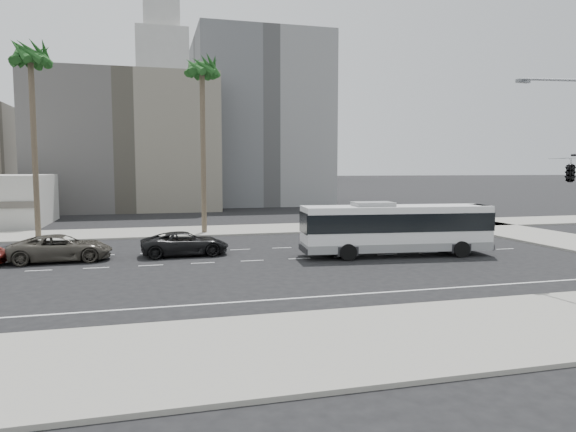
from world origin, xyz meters
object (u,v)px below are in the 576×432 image
object	(u,v)px
car_a	(185,243)
car_b	(61,248)
palm_near	(202,72)
city_bus	(396,227)
palm_mid	(30,60)

from	to	relation	value
car_a	car_b	bearing A→B (deg)	89.05
car_a	car_b	world-z (taller)	car_b
car_a	palm_near	size ratio (longest dim) A/B	0.37
city_bus	palm_mid	distance (m)	30.22
palm_mid	car_b	bearing A→B (deg)	-72.39
car_a	palm_near	world-z (taller)	palm_near
car_b	palm_near	distance (m)	19.51
city_bus	palm_near	xyz separation A→B (m)	(-10.89, 14.34, 11.85)
car_b	palm_mid	world-z (taller)	palm_mid
car_b	palm_mid	bearing A→B (deg)	14.90
city_bus	car_a	world-z (taller)	city_bus
palm_near	palm_mid	size ratio (longest dim) A/B	0.98
palm_near	palm_mid	world-z (taller)	palm_mid
car_b	car_a	bearing A→B (deg)	-90.84
palm_near	palm_mid	distance (m)	13.07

